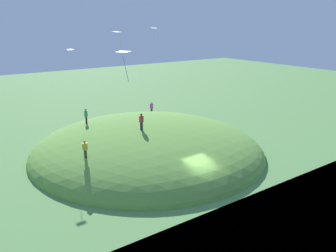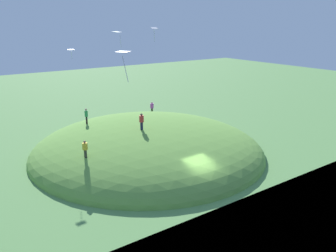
% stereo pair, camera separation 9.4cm
% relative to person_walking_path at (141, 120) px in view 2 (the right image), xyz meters
% --- Properties ---
extents(ground_plane, '(160.00, 160.00, 0.00)m').
position_rel_person_walking_path_xyz_m(ground_plane, '(-8.48, -0.96, -4.19)').
color(ground_plane, '#5A8E4A').
extents(grass_hill, '(25.65, 25.30, 6.30)m').
position_rel_person_walking_path_xyz_m(grass_hill, '(1.35, -1.52, -4.19)').
color(grass_hill, '#64993E').
rests_on(grass_hill, ground_plane).
extents(person_walking_path, '(0.52, 0.52, 1.75)m').
position_rel_person_walking_path_xyz_m(person_walking_path, '(0.00, 0.00, 0.00)').
color(person_walking_path, '#232544').
rests_on(person_walking_path, grass_hill).
extents(person_near_shore, '(0.57, 0.57, 1.59)m').
position_rel_person_walking_path_xyz_m(person_near_shore, '(-1.81, 6.88, -0.99)').
color(person_near_shore, '#343729').
rests_on(person_near_shore, grass_hill).
extents(person_watching_kites, '(0.47, 0.47, 1.82)m').
position_rel_person_walking_path_xyz_m(person_watching_kites, '(6.98, 3.19, -0.45)').
color(person_watching_kites, black).
rests_on(person_watching_kites, grass_hill).
extents(person_on_hilltop, '(0.59, 0.59, 1.81)m').
position_rel_person_walking_path_xyz_m(person_on_hilltop, '(11.25, -8.32, -2.00)').
color(person_on_hilltop, '#32392C').
rests_on(person_on_hilltop, grass_hill).
extents(kite_0, '(0.51, 0.71, 1.09)m').
position_rel_person_walking_path_xyz_m(kite_0, '(8.26, 3.93, 6.62)').
color(kite_0, white).
extents(kite_3, '(1.01, 0.92, 1.87)m').
position_rel_person_walking_path_xyz_m(kite_3, '(-10.35, 7.19, 7.74)').
color(kite_3, white).
extents(kite_4, '(1.14, 1.20, 1.67)m').
position_rel_person_walking_path_xyz_m(kite_4, '(3.23, 0.73, 8.55)').
color(kite_4, white).
extents(kite_5, '(0.53, 0.77, 1.59)m').
position_rel_person_walking_path_xyz_m(kite_5, '(4.03, -4.25, 8.83)').
color(kite_5, silver).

